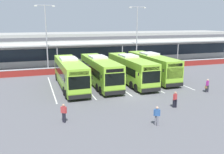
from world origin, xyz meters
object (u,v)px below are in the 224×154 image
at_px(coach_bus_centre, 131,70).
at_px(lamp_post_west, 46,34).
at_px(pedestrian_in_dark_coat, 175,99).
at_px(lamp_post_centre, 137,33).
at_px(coach_bus_left_centre, 100,72).
at_px(coach_bus_right_centre, 152,67).
at_px(pedestrian_child, 64,112).
at_px(pedestrian_near_bin, 157,115).
at_px(pedestrian_with_handbag, 207,85).
at_px(coach_bus_leftmost, 70,74).

distance_m(coach_bus_centre, lamp_post_west, 16.09).
bearing_deg(coach_bus_centre, pedestrian_in_dark_coat, -88.71).
relative_size(coach_bus_centre, lamp_post_centre, 1.11).
distance_m(coach_bus_left_centre, coach_bus_right_centre, 8.28).
xyz_separation_m(pedestrian_child, lamp_post_west, (0.28, 22.59, 5.42)).
relative_size(coach_bus_centre, lamp_post_west, 1.11).
xyz_separation_m(pedestrian_child, pedestrian_near_bin, (7.09, -2.99, 0.00)).
distance_m(pedestrian_in_dark_coat, pedestrian_child, 10.86).
distance_m(pedestrian_in_dark_coat, lamp_post_west, 25.27).
bearing_deg(coach_bus_left_centre, pedestrian_with_handbag, -33.72).
bearing_deg(coach_bus_left_centre, pedestrian_near_bin, -86.66).
height_order(coach_bus_centre, pedestrian_in_dark_coat, coach_bus_centre).
xyz_separation_m(coach_bus_leftmost, pedestrian_near_bin, (4.84, -14.04, -0.91)).
bearing_deg(pedestrian_child, coach_bus_leftmost, 78.48).
bearing_deg(pedestrian_in_dark_coat, coach_bus_leftmost, 128.65).
distance_m(coach_bus_left_centre, lamp_post_west, 13.53).
bearing_deg(lamp_post_centre, pedestrian_child, -126.40).
bearing_deg(coach_bus_right_centre, pedestrian_child, -139.69).
height_order(coach_bus_leftmost, pedestrian_near_bin, coach_bus_leftmost).
bearing_deg(pedestrian_in_dark_coat, pedestrian_near_bin, -138.96).
height_order(coach_bus_leftmost, pedestrian_in_dark_coat, coach_bus_leftmost).
height_order(pedestrian_near_bin, lamp_post_west, lamp_post_west).
relative_size(pedestrian_in_dark_coat, lamp_post_centre, 0.15).
bearing_deg(lamp_post_west, pedestrian_in_dark_coat, -64.63).
bearing_deg(pedestrian_with_handbag, lamp_post_west, 132.52).
height_order(pedestrian_child, lamp_post_west, lamp_post_west).
distance_m(coach_bus_right_centre, pedestrian_in_dark_coat, 12.56).
xyz_separation_m(coach_bus_left_centre, pedestrian_child, (-6.26, -11.31, -0.91)).
bearing_deg(coach_bus_left_centre, coach_bus_right_centre, 6.71).
distance_m(coach_bus_centre, pedestrian_in_dark_coat, 10.86).
xyz_separation_m(coach_bus_left_centre, pedestrian_with_handbag, (11.25, -7.51, -0.93)).
height_order(coach_bus_right_centre, pedestrian_in_dark_coat, coach_bus_right_centre).
bearing_deg(coach_bus_leftmost, coach_bus_centre, 0.41).
bearing_deg(coach_bus_leftmost, pedestrian_in_dark_coat, -51.35).
bearing_deg(coach_bus_left_centre, lamp_post_west, 117.92).
bearing_deg(coach_bus_right_centre, coach_bus_leftmost, -174.23).
height_order(coach_bus_leftmost, coach_bus_centre, same).
height_order(coach_bus_left_centre, lamp_post_west, lamp_post_west).
bearing_deg(pedestrian_near_bin, lamp_post_west, 104.91).
height_order(pedestrian_in_dark_coat, pedestrian_child, same).
height_order(coach_bus_leftmost, lamp_post_centre, lamp_post_centre).
xyz_separation_m(coach_bus_leftmost, pedestrian_in_dark_coat, (8.61, -10.76, -0.91)).
relative_size(coach_bus_left_centre, lamp_post_centre, 1.11).
bearing_deg(coach_bus_right_centre, coach_bus_centre, -163.07).
height_order(coach_bus_left_centre, lamp_post_centre, lamp_post_centre).
distance_m(pedestrian_child, pedestrian_near_bin, 7.70).
bearing_deg(lamp_post_centre, pedestrian_in_dark_coat, -104.01).
bearing_deg(coach_bus_right_centre, pedestrian_with_handbag, -70.32).
bearing_deg(coach_bus_left_centre, pedestrian_child, -118.95).
distance_m(coach_bus_left_centre, pedestrian_child, 12.96).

